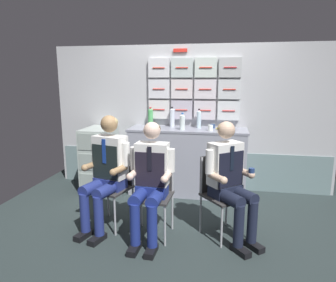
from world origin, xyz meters
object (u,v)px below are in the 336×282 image
Objects in this scene: crew_member_left at (106,168)px; coffee_cup_spare at (211,128)px; folding_chair_left at (115,179)px; service_trolley at (100,157)px; folding_chair_near_trolley at (220,186)px; crew_member_near_trolley at (230,177)px; folding_chair_center at (154,186)px; crew_member_center at (150,177)px; sparkling_bottle_green at (182,122)px; snack_banana at (222,128)px.

coffee_cup_spare is at bearing 46.60° from crew_member_left.
service_trolley is at bearing 121.43° from folding_chair_left.
crew_member_near_trolley reaches higher than folding_chair_near_trolley.
crew_member_center is at bearing -92.31° from folding_chair_center.
coffee_cup_spare is at bearing 102.93° from crew_member_near_trolley.
crew_member_left is 1.25m from folding_chair_near_trolley.
folding_chair_near_trolley is at bearing 129.76° from crew_member_near_trolley.
folding_chair_center is at bearing -46.00° from service_trolley.
crew_member_center is at bearing -158.30° from folding_chair_near_trolley.
folding_chair_center is (0.50, -0.14, 0.00)m from folding_chair_left.
sparkling_bottle_green is at bearing -0.76° from service_trolley.
crew_member_center is (-0.01, -0.16, 0.15)m from folding_chair_center.
coffee_cup_spare reaches higher than folding_chair_center.
crew_member_center is at bearing -15.89° from crew_member_left.
snack_banana is (0.69, 1.40, 0.31)m from crew_member_center.
crew_member_near_trolley reaches higher than service_trolley.
crew_member_center is at bearing -112.82° from coffee_cup_spare.
crew_member_near_trolley is (1.91, -1.16, 0.17)m from service_trolley.
crew_member_left reaches higher than snack_banana.
folding_chair_left is at bearing 74.35° from crew_member_left.
crew_member_left reaches higher than folding_chair_left.
crew_member_center is (0.53, -0.15, -0.03)m from crew_member_left.
coffee_cup_spare is (1.03, 0.98, 0.47)m from folding_chair_left.
crew_member_center is at bearing -169.29° from crew_member_near_trolley.
sparkling_bottle_green is (1.25, -0.02, 0.57)m from service_trolley.
snack_banana is at bearing 63.88° from crew_member_center.
crew_member_near_trolley is 15.67× the size of coffee_cup_spare.
coffee_cup_spare is 0.46× the size of snack_banana.
crew_member_center is 1.59m from snack_banana.
crew_member_left is 1.33m from crew_member_near_trolley.
crew_member_left is 1.03× the size of crew_member_near_trolley.
crew_member_left is 7.38× the size of snack_banana.
crew_member_left reaches higher than crew_member_center.
folding_chair_left is 0.69× the size of crew_member_near_trolley.
crew_member_near_trolley reaches higher than coffee_cup_spare.
crew_member_left is at bearing -63.78° from service_trolley.
crew_member_left reaches higher than coffee_cup_spare.
sparkling_bottle_green is at bearing 118.24° from folding_chair_near_trolley.
sparkling_bottle_green is 3.02× the size of coffee_cup_spare.
crew_member_left is (-0.04, -0.15, 0.17)m from folding_chair_left.
folding_chair_left is 1.31m from crew_member_near_trolley.
folding_chair_near_trolley is at bearing -29.94° from service_trolley.
crew_member_near_trolley is at bearing -50.24° from folding_chair_near_trolley.
crew_member_center is at bearing -116.12° from snack_banana.
crew_member_left is at bearing 164.11° from crew_member_center.
crew_member_near_trolley reaches higher than snack_banana.
crew_member_near_trolley is (1.29, -0.15, 0.15)m from folding_chair_left.
folding_chair_center is (0.54, 0.01, -0.17)m from crew_member_left.
sparkling_bottle_green is 0.56m from snack_banana.
folding_chair_center is 0.69× the size of crew_member_center.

